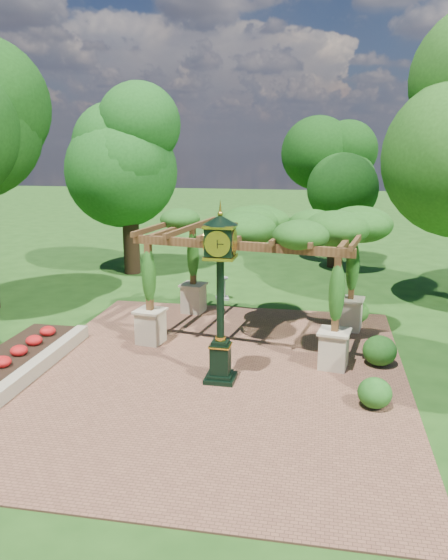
# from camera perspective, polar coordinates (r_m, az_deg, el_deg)

# --- Properties ---
(ground) EXTENTS (120.00, 120.00, 0.00)m
(ground) POSITION_cam_1_polar(r_m,az_deg,el_deg) (13.79, -1.90, -11.43)
(ground) COLOR #1E4714
(ground) RESTS_ON ground
(brick_plaza) EXTENTS (10.00, 12.00, 0.04)m
(brick_plaza) POSITION_cam_1_polar(r_m,az_deg,el_deg) (14.67, -1.07, -9.71)
(brick_plaza) COLOR brown
(brick_plaza) RESTS_ON ground
(border_wall) EXTENTS (0.35, 5.00, 0.40)m
(border_wall) POSITION_cam_1_polar(r_m,az_deg,el_deg) (15.69, -18.33, -8.13)
(border_wall) COLOR #C6B793
(border_wall) RESTS_ON ground
(flower_bed) EXTENTS (1.50, 5.00, 0.36)m
(flower_bed) POSITION_cam_1_polar(r_m,az_deg,el_deg) (16.13, -21.16, -7.83)
(flower_bed) COLOR red
(flower_bed) RESTS_ON ground
(pedestal_clock) EXTENTS (0.87, 0.87, 4.34)m
(pedestal_clock) POSITION_cam_1_polar(r_m,az_deg,el_deg) (13.37, -0.39, -0.39)
(pedestal_clock) COLOR black
(pedestal_clock) RESTS_ON brick_plaza
(pergola) EXTENTS (6.97, 5.02, 4.03)m
(pergola) POSITION_cam_1_polar(r_m,az_deg,el_deg) (16.51, 3.25, 4.88)
(pergola) COLOR beige
(pergola) RESTS_ON brick_plaza
(sundial) EXTENTS (0.60, 0.60, 0.88)m
(sundial) POSITION_cam_1_polar(r_m,az_deg,el_deg) (21.27, -0.18, -1.02)
(sundial) COLOR gray
(sundial) RESTS_ON ground
(shrub_front) EXTENTS (1.02, 1.02, 0.70)m
(shrub_front) POSITION_cam_1_polar(r_m,az_deg,el_deg) (13.21, 15.48, -11.30)
(shrub_front) COLOR #215D1A
(shrub_front) RESTS_ON brick_plaza
(shrub_mid) EXTENTS (0.94, 0.94, 0.83)m
(shrub_mid) POSITION_cam_1_polar(r_m,az_deg,el_deg) (15.58, 15.96, -7.11)
(shrub_mid) COLOR #215818
(shrub_mid) RESTS_ON brick_plaza
(shrub_back) EXTENTS (1.05, 1.05, 0.77)m
(shrub_back) POSITION_cam_1_polar(r_m,az_deg,el_deg) (18.94, 13.63, -3.24)
(shrub_back) COLOR #2F6B1E
(shrub_back) RESTS_ON brick_plaza
(tree_west_far) EXTENTS (4.76, 4.76, 8.18)m
(tree_west_far) POSITION_cam_1_polar(r_m,az_deg,el_deg) (25.38, -10.05, 13.17)
(tree_west_far) COLOR #311F13
(tree_west_far) RESTS_ON ground
(tree_north) EXTENTS (3.71, 3.71, 6.68)m
(tree_north) POSITION_cam_1_polar(r_m,az_deg,el_deg) (26.91, 11.84, 10.91)
(tree_north) COLOR #342014
(tree_north) RESTS_ON ground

